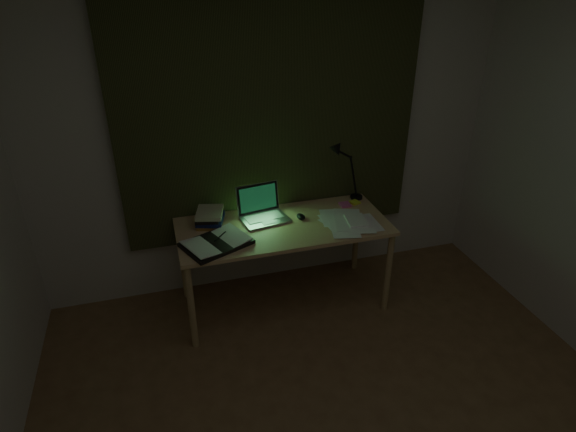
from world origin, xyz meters
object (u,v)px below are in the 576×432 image
desk_lamp (358,167)px  loose_papers (349,221)px  laptop (265,206)px  desk (284,265)px  book_stack (209,217)px  open_textbook (216,243)px

desk_lamp → loose_papers: bearing=-125.0°
laptop → loose_papers: 0.62m
desk → loose_papers: size_ratio=4.59×
desk → loose_papers: 0.59m
book_stack → laptop: bearing=-8.1°
desk → loose_papers: (0.47, -0.09, 0.35)m
laptop → book_stack: size_ratio=1.71×
desk → book_stack: (-0.50, 0.16, 0.40)m
desk → desk_lamp: size_ratio=2.87×
open_textbook → desk_lamp: 1.27m
book_stack → open_textbook: bearing=-89.6°
desk → desk_lamp: bearing=21.3°
desk → desk_lamp: (0.68, 0.26, 0.61)m
open_textbook → book_stack: book_stack is taller
book_stack → desk_lamp: bearing=5.0°
laptop → book_stack: 0.40m
laptop → open_textbook: laptop is taller
book_stack → desk_lamp: size_ratio=0.41×
laptop → book_stack: laptop is taller
laptop → open_textbook: (-0.39, -0.24, -0.10)m
book_stack → desk: bearing=-17.8°
laptop → open_textbook: size_ratio=0.88×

